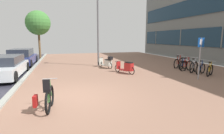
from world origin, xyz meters
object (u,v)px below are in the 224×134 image
at_px(bicycle_rack_00, 210,70).
at_px(parking_sign, 200,54).
at_px(bicycle_foreground, 48,98).
at_px(bicycle_rack_02, 194,67).
at_px(scooter_mid, 107,63).
at_px(street_tree, 38,23).
at_px(scooter_near, 126,67).
at_px(parked_car_near, 6,67).
at_px(bicycle_rack_04, 183,65).
at_px(bicycle_rack_05, 179,63).
at_px(parked_car_far, 22,57).
at_px(bicycle_rack_03, 186,66).
at_px(bicycle_rack_01, 201,69).
at_px(lamp_post, 98,23).

bearing_deg(bicycle_rack_00, parking_sign, -156.25).
distance_m(bicycle_foreground, parking_sign, 8.00).
distance_m(bicycle_rack_02, scooter_mid, 6.07).
distance_m(bicycle_foreground, street_tree, 16.03).
xyz_separation_m(scooter_near, parked_car_near, (-7.13, 1.03, 0.20)).
height_order(bicycle_rack_04, parked_car_near, parked_car_near).
xyz_separation_m(bicycle_rack_05, scooter_near, (-4.64, -0.94, 0.04)).
xyz_separation_m(bicycle_rack_05, parked_car_near, (-11.77, 0.09, 0.24)).
bearing_deg(bicycle_rack_04, bicycle_rack_00, -89.12).
bearing_deg(parked_car_far, bicycle_foreground, -75.61).
height_order(bicycle_rack_02, scooter_near, bicycle_rack_02).
bearing_deg(street_tree, parked_car_far, -100.47).
distance_m(bicycle_rack_03, parked_car_far, 13.06).
height_order(parked_car_near, street_tree, street_tree).
xyz_separation_m(parked_car_near, street_tree, (0.88, 9.77, 3.29)).
distance_m(bicycle_rack_01, bicycle_rack_05, 2.41).
distance_m(bicycle_rack_01, bicycle_rack_03, 1.21).
bearing_deg(bicycle_rack_00, bicycle_rack_04, 90.88).
height_order(parked_car_far, street_tree, street_tree).
relative_size(bicycle_rack_03, street_tree, 0.27).
bearing_deg(bicycle_rack_02, parking_sign, -124.91).
height_order(scooter_mid, parked_car_far, parked_car_far).
bearing_deg(bicycle_rack_01, bicycle_rack_03, 94.07).
distance_m(parked_car_far, street_tree, 6.00).
bearing_deg(bicycle_rack_05, bicycle_foreground, -147.98).
relative_size(bicycle_rack_00, parking_sign, 0.49).
height_order(parked_car_near, parking_sign, parking_sign).
height_order(lamp_post, street_tree, lamp_post).
relative_size(bicycle_rack_01, bicycle_rack_04, 1.04).
height_order(bicycle_rack_00, lamp_post, lamp_post).
distance_m(bicycle_rack_04, parked_car_far, 12.95).
bearing_deg(lamp_post, parked_car_near, -156.56).
bearing_deg(bicycle_rack_02, scooter_near, 169.06).
height_order(scooter_near, lamp_post, lamp_post).
relative_size(bicycle_rack_04, parking_sign, 0.51).
xyz_separation_m(bicycle_rack_01, scooter_mid, (-5.18, 3.77, 0.10)).
bearing_deg(parking_sign, bicycle_rack_02, 55.09).
bearing_deg(scooter_near, bicycle_rack_02, -10.94).
xyz_separation_m(bicycle_rack_00, lamp_post, (-5.66, 5.72, 3.14)).
xyz_separation_m(bicycle_foreground, bicycle_rack_00, (9.05, 2.68, -0.06)).
bearing_deg(bicycle_rack_04, bicycle_foreground, -150.57).
xyz_separation_m(bicycle_rack_01, parked_car_near, (-11.60, 2.49, 0.27)).
relative_size(scooter_near, lamp_post, 0.26).
bearing_deg(bicycle_rack_02, bicycle_foreground, -156.48).
bearing_deg(bicycle_rack_05, bicycle_rack_01, -93.99).
distance_m(bicycle_rack_01, bicycle_rack_02, 0.60).
xyz_separation_m(bicycle_rack_03, scooter_mid, (-5.09, 2.57, 0.07)).
relative_size(bicycle_rack_00, bicycle_rack_01, 0.91).
bearing_deg(bicycle_rack_03, scooter_mid, 153.27).
xyz_separation_m(scooter_mid, parked_car_near, (-6.42, -1.28, 0.17)).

